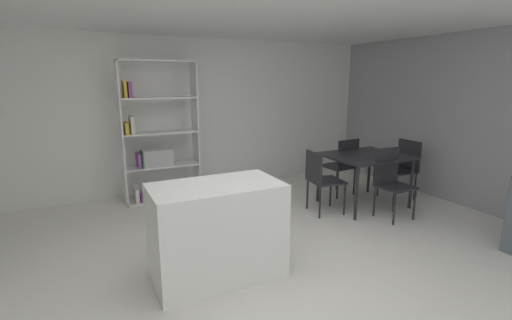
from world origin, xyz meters
The scene contains 10 objects.
ground_plane centered at (0.00, 0.00, 0.00)m, with size 10.17×10.17×0.00m, color silver.
back_partition centered at (0.00, 3.10, 1.28)m, with size 7.39×0.06×2.55m, color white.
right_partition_gray centered at (3.66, 0.00, 1.28)m, with size 0.06×6.26×2.55m, color #9E9EA3.
kitchen_island centered at (-0.38, 0.14, 0.46)m, with size 1.21×0.68×0.92m, color white.
open_bookshelf centered at (-0.45, 2.69, 0.94)m, with size 1.15×0.36×2.15m.
dining_table centered at (2.31, 1.07, 0.71)m, with size 1.16×0.98×0.78m.
dining_chair_far centered at (2.32, 1.58, 0.56)m, with size 0.48×0.50×0.95m.
dining_chair_window_side centered at (3.11, 1.07, 0.55)m, with size 0.47×0.48×0.93m.
dining_chair_near centered at (2.30, 0.56, 0.56)m, with size 0.45×0.42×0.96m.
dining_chair_island_side centered at (1.51, 1.09, 0.54)m, with size 0.50×0.51×0.89m.
Camera 1 is at (-1.45, -2.87, 1.87)m, focal length 25.13 mm.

